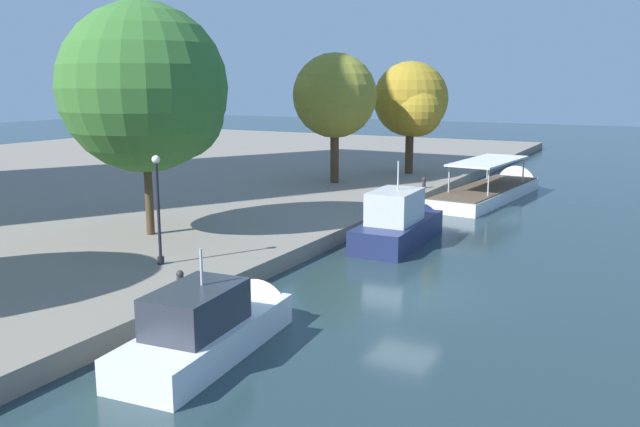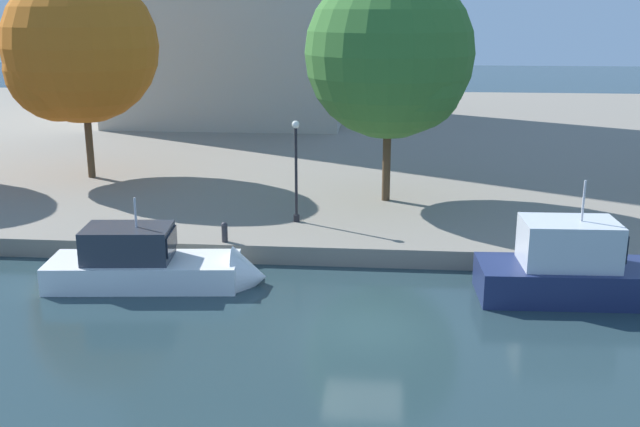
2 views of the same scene
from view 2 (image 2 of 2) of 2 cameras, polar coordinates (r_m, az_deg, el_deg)
The scene contains 8 objects.
ground_plane at distance 23.12m, azimuth 3.43°, elevation -8.84°, with size 220.00×220.00×0.00m, color #23383D.
dock_promenade at distance 54.87m, azimuth 4.57°, elevation 5.92°, with size 120.00×55.00×0.75m, color gray.
motor_yacht_1 at distance 26.95m, azimuth -12.28°, elevation -4.25°, with size 7.88×3.01×4.04m.
motor_yacht_2 at distance 26.73m, azimuth 20.50°, elevation -4.68°, with size 7.97×2.73×4.95m.
mooring_bollard_1 at distance 28.95m, azimuth -7.38°, elevation -1.36°, with size 0.26×0.26×0.80m.
lamp_post at distance 31.00m, azimuth -1.86°, elevation 3.48°, with size 0.32×0.32×4.33m.
tree_0 at distance 33.97m, azimuth 5.66°, elevation 11.62°, with size 7.69×7.69×10.68m.
tree_1 at distance 41.02m, azimuth -18.27°, elevation 11.96°, with size 7.89×7.89×10.84m.
Camera 2 is at (0.53, -21.04, 9.56)m, focal length 41.43 mm.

